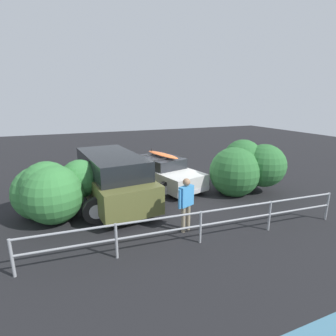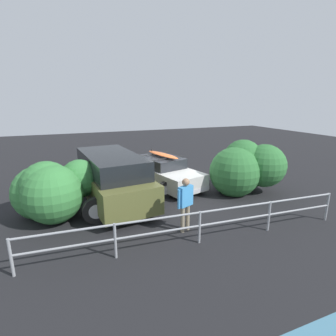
# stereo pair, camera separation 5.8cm
# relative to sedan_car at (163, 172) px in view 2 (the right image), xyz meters

# --- Properties ---
(ground_plane) EXTENTS (44.00, 44.00, 0.02)m
(ground_plane) POSITION_rel_sedan_car_xyz_m (-0.59, 0.62, -0.63)
(ground_plane) COLOR black
(ground_plane) RESTS_ON ground
(sedan_car) EXTENTS (2.89, 4.50, 1.57)m
(sedan_car) POSITION_rel_sedan_car_xyz_m (0.00, 0.00, 0.00)
(sedan_car) COLOR silver
(sedan_car) RESTS_ON ground
(suv_car) EXTENTS (3.07, 5.17, 1.87)m
(suv_car) POSITION_rel_sedan_car_xyz_m (2.48, 1.20, 0.35)
(suv_car) COLOR brown
(suv_car) RESTS_ON ground
(person_bystander) EXTENTS (0.59, 0.34, 1.62)m
(person_bystander) POSITION_rel_sedan_car_xyz_m (0.92, 4.28, 0.35)
(person_bystander) COLOR gray
(person_bystander) RESTS_ON ground
(railing_fence) EXTENTS (8.99, 0.66, 0.92)m
(railing_fence) POSITION_rel_sedan_car_xyz_m (0.86, 5.03, 0.01)
(railing_fence) COLOR gray
(railing_fence) RESTS_ON ground
(bush_near_left) EXTENTS (3.13, 2.29, 2.27)m
(bush_near_left) POSITION_rel_sedan_car_xyz_m (-2.91, 2.11, 0.45)
(bush_near_left) COLOR brown
(bush_near_left) RESTS_ON ground
(bush_near_right) EXTENTS (2.79, 2.53, 2.01)m
(bush_near_right) POSITION_rel_sedan_car_xyz_m (4.52, 1.90, 0.32)
(bush_near_right) COLOR brown
(bush_near_right) RESTS_ON ground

